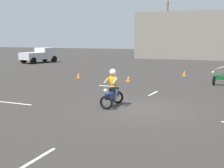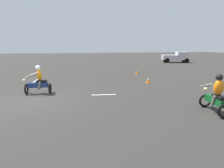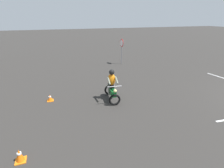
% 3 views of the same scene
% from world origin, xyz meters
% --- Properties ---
extents(ground_plane, '(120.00, 120.00, 0.00)m').
position_xyz_m(ground_plane, '(0.00, 0.00, 0.00)').
color(ground_plane, '#2D2B28').
extents(motorcycle_rider_foreground, '(0.70, 1.51, 1.66)m').
position_xyz_m(motorcycle_rider_foreground, '(-1.22, 0.02, 0.73)').
color(motorcycle_rider_foreground, black).
rests_on(motorcycle_rider_foreground, ground).
extents(motorcycle_rider_background, '(1.55, 0.82, 1.66)m').
position_xyz_m(motorcycle_rider_background, '(3.31, 7.86, 0.73)').
color(motorcycle_rider_background, black).
rests_on(motorcycle_rider_background, ground).
extents(pickup_truck, '(3.00, 4.50, 1.73)m').
position_xyz_m(pickup_truck, '(-17.55, 18.42, 0.93)').
color(pickup_truck, black).
rests_on(pickup_truck, ground).
extents(traffic_cone_near_left, '(0.32, 0.32, 0.40)m').
position_xyz_m(traffic_cone_near_left, '(-2.92, 7.50, 0.19)').
color(traffic_cone_near_left, orange).
rests_on(traffic_cone_near_left, ground).
extents(traffic_cone_mid_center, '(0.32, 0.32, 0.37)m').
position_xyz_m(traffic_cone_mid_center, '(-7.01, 8.02, 0.18)').
color(traffic_cone_mid_center, orange).
rests_on(traffic_cone_mid_center, ground).
extents(lane_stripe_n, '(0.23, 1.41, 0.01)m').
position_xyz_m(lane_stripe_n, '(-0.26, 3.70, 0.00)').
color(lane_stripe_n, silver).
rests_on(lane_stripe_n, ground).
extents(lane_stripe_w, '(2.01, 0.19, 0.01)m').
position_xyz_m(lane_stripe_w, '(-5.72, -1.06, 0.00)').
color(lane_stripe_w, silver).
rests_on(lane_stripe_w, ground).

